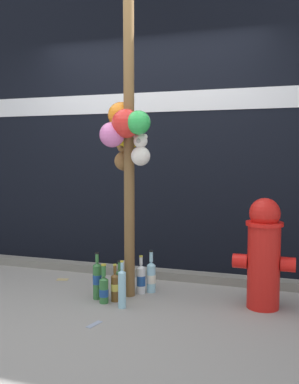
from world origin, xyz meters
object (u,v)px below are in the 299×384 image
object	(u,v)px
fire_hydrant	(264,253)
bottle_3	(97,280)
bottle_5	(122,288)
bottle_0	(141,279)
bottle_4	(120,284)
bottle_7	(127,273)
memorial_post	(127,112)
bottle_1	(151,276)
bottle_2	(115,287)
bottle_6	(104,289)

from	to	relation	value
fire_hydrant	bottle_3	bearing A→B (deg)	-170.84
bottle_3	bottle_5	distance (m)	0.31
fire_hydrant	bottle_0	xyz separation A→B (m)	(-1.05, 0.04, -0.32)
bottle_4	bottle_7	size ratio (longest dim) A/B	0.78
bottle_0	bottle_4	bearing A→B (deg)	-128.53
fire_hydrant	bottle_3	xyz separation A→B (m)	(-1.36, -0.22, -0.28)
memorial_post	fire_hydrant	bearing A→B (deg)	2.89
bottle_1	bottle_3	xyz separation A→B (m)	(-0.38, -0.32, 0.03)
bottle_0	bottle_7	xyz separation A→B (m)	(-0.14, 0.03, 0.03)
bottle_3	bottle_0	bearing A→B (deg)	39.74
bottle_1	bottle_2	bearing A→B (deg)	-122.68
bottle_1	fire_hydrant	bearing A→B (deg)	-6.00
fire_hydrant	bottle_5	distance (m)	1.17
bottle_2	bottle_3	size ratio (longest dim) A/B	0.79
bottle_0	bottle_5	xyz separation A→B (m)	(-0.02, -0.39, 0.03)
memorial_post	bottle_2	bearing A→B (deg)	-105.07
bottle_1	bottle_4	size ratio (longest dim) A/B	1.16
bottle_3	bottle_5	size ratio (longest dim) A/B	1.04
bottle_3	bottle_6	distance (m)	0.13
fire_hydrant	bottle_2	world-z (taller)	fire_hydrant
bottle_0	bottle_6	distance (m)	0.39
bottle_7	bottle_0	bearing A→B (deg)	-10.98
bottle_3	bottle_5	world-z (taller)	bottle_3
bottle_3	bottle_4	xyz separation A→B (m)	(0.17, 0.09, -0.04)
memorial_post	bottle_4	distance (m)	1.47
fire_hydrant	bottle_5	world-z (taller)	fire_hydrant
bottle_7	memorial_post	bearing A→B (deg)	-67.71
bottle_0	bottle_2	bearing A→B (deg)	-117.82
bottle_5	bottle_4	bearing A→B (deg)	116.44
memorial_post	bottle_0	world-z (taller)	memorial_post
bottle_6	bottle_7	bearing A→B (deg)	79.46
bottle_1	bottle_2	world-z (taller)	bottle_1
memorial_post	bottle_3	bearing A→B (deg)	-142.91
bottle_1	bottle_2	size ratio (longest dim) A/B	1.19
bottle_2	bottle_1	bearing A→B (deg)	57.32
fire_hydrant	bottle_2	xyz separation A→B (m)	(-1.19, -0.23, -0.32)
bottle_3	bottle_6	size ratio (longest dim) A/B	1.22
bottle_0	bottle_6	bearing A→B (deg)	-122.30
fire_hydrant	bottle_2	distance (m)	1.26
bottle_2	bottle_6	bearing A→B (deg)	-135.94
memorial_post	bottle_3	size ratio (longest dim) A/B	7.46
bottle_2	bottle_4	xyz separation A→B (m)	(0.00, 0.09, -0.00)
bottle_7	bottle_4	bearing A→B (deg)	-87.63
bottle_6	bottle_0	bearing A→B (deg)	57.70
bottle_4	bottle_6	bearing A→B (deg)	-114.77
bottle_0	bottle_5	size ratio (longest dim) A/B	0.88
memorial_post	bottle_2	xyz separation A→B (m)	(-0.05, -0.17, -1.47)
bottle_1	bottle_0	bearing A→B (deg)	-137.53
bottle_1	bottle_3	size ratio (longest dim) A/B	0.94
bottle_4	bottle_7	world-z (taller)	bottle_7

